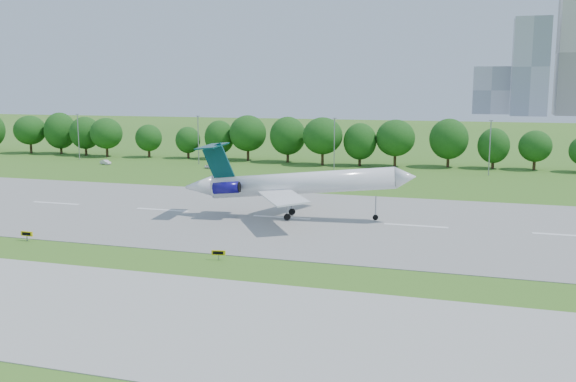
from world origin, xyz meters
name	(u,v)px	position (x,y,z in m)	size (l,w,h in m)	color
ground	(66,248)	(0.00, 0.00, 0.00)	(600.00, 600.00, 0.00)	#316219
runway	(162,210)	(0.00, 25.00, 0.04)	(400.00, 45.00, 0.08)	gray
tree_line	(286,138)	(0.00, 92.00, 6.19)	(288.40, 8.40, 10.40)	#382314
light_poles	(264,141)	(-2.50, 82.00, 6.34)	(175.90, 0.25, 12.19)	gray
skyline	(571,68)	(100.16, 390.61, 30.46)	(127.00, 52.00, 80.00)	#B2B2B7
airliner	(290,183)	(21.44, 24.80, 5.45)	(35.01, 25.25, 11.11)	white
taxi_sign_centre	(27,234)	(-7.00, 1.70, 0.91)	(1.76, 0.30, 1.24)	gray
taxi_sign_right	(219,253)	(20.21, 0.43, 0.84)	(1.63, 0.48, 1.14)	gray
service_vehicle_a	(106,162)	(-42.24, 74.61, 0.57)	(1.21, 3.47, 1.14)	silver
service_vehicle_b	(211,166)	(-13.44, 74.75, 0.53)	(1.26, 3.13, 1.07)	silver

